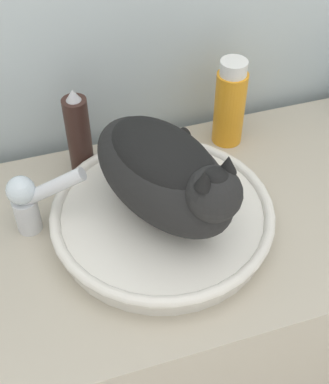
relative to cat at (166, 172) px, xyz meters
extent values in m
cube|color=#B2A893|center=(0.05, 0.01, -0.58)|extent=(1.30, 0.51, 0.88)
cylinder|color=white|center=(0.00, 0.01, -0.12)|extent=(0.37, 0.37, 0.04)
torus|color=white|center=(0.00, 0.01, -0.10)|extent=(0.39, 0.39, 0.02)
ellipsoid|color=black|center=(0.00, 0.01, -0.01)|extent=(0.26, 0.33, 0.16)
ellipsoid|color=black|center=(0.00, 0.01, 0.03)|extent=(0.20, 0.25, 0.07)
sphere|color=black|center=(0.04, -0.10, 0.03)|extent=(0.09, 0.09, 0.09)
sphere|color=black|center=(0.04, -0.10, 0.06)|extent=(0.05, 0.05, 0.05)
cone|color=black|center=(0.02, -0.11, 0.08)|extent=(0.03, 0.03, 0.03)
cone|color=black|center=(0.06, -0.09, 0.08)|extent=(0.03, 0.03, 0.03)
cylinder|color=black|center=(0.02, 0.13, -0.08)|extent=(0.17, 0.11, 0.03)
cylinder|color=silver|center=(-0.23, 0.08, -0.10)|extent=(0.04, 0.04, 0.07)
cylinder|color=silver|center=(-0.18, 0.06, -0.04)|extent=(0.12, 0.06, 0.08)
sphere|color=silver|center=(-0.23, 0.08, -0.04)|extent=(0.05, 0.05, 0.05)
cylinder|color=orange|center=(0.20, 0.20, -0.06)|extent=(0.06, 0.06, 0.16)
cylinder|color=white|center=(0.20, 0.20, 0.04)|extent=(0.05, 0.05, 0.03)
cylinder|color=#331E19|center=(-0.11, 0.20, -0.06)|extent=(0.05, 0.05, 0.17)
cone|color=#B7B7BC|center=(-0.11, 0.20, 0.04)|extent=(0.03, 0.03, 0.02)
camera|label=1|loc=(-0.19, -0.60, 0.59)|focal=50.00mm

